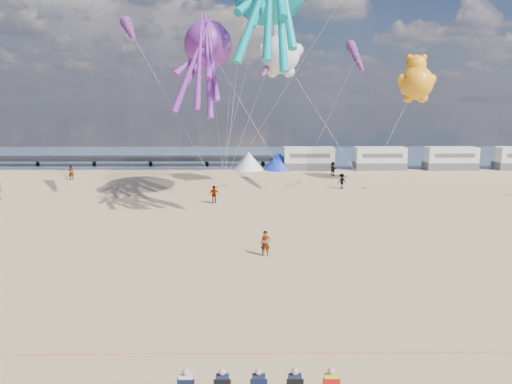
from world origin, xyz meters
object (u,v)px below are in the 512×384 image
at_px(beachgoer_1, 0,191).
at_px(sandbag_a, 217,187).
at_px(motorhome_0, 309,158).
at_px(sandbag_d, 298,184).
at_px(beachgoer_4, 333,169).
at_px(windsock_left, 129,30).
at_px(motorhome_2, 450,158).
at_px(beachgoer_5, 71,173).
at_px(standing_person, 265,244).
at_px(kite_octopus_purple, 208,45).
at_px(sandbag_b, 289,186).
at_px(beachgoer_2, 342,181).
at_px(windsock_right, 269,64).
at_px(motorhome_1, 380,158).
at_px(tent_white, 249,161).
at_px(tent_blue, 279,161).
at_px(kite_teddy_orange, 416,83).
at_px(sandbag_c, 365,188).
at_px(kite_panda, 281,54).
at_px(sandbag_e, 224,185).
at_px(beachgoer_3, 214,195).
at_px(windsock_mid, 356,57).

relative_size(beachgoer_1, sandbag_a, 3.12).
distance_m(motorhome_0, sandbag_d, 11.20).
height_order(beachgoer_4, windsock_left, windsock_left).
distance_m(motorhome_2, beachgoer_5, 48.28).
height_order(standing_person, kite_octopus_purple, kite_octopus_purple).
height_order(sandbag_b, windsock_left, windsock_left).
bearing_deg(beachgoer_2, standing_person, 46.01).
height_order(kite_octopus_purple, windsock_right, kite_octopus_purple).
relative_size(motorhome_1, tent_white, 1.65).
bearing_deg(kite_octopus_purple, tent_blue, 84.25).
relative_size(beachgoer_2, kite_teddy_orange, 0.27).
distance_m(motorhome_0, sandbag_c, 14.36).
relative_size(beachgoer_1, sandbag_d, 3.12).
bearing_deg(motorhome_2, kite_panda, -151.70).
xyz_separation_m(tent_white, sandbag_c, (12.33, -13.62, -1.09)).
relative_size(beachgoer_4, windsock_left, 0.27).
distance_m(sandbag_c, sandbag_e, 14.98).
distance_m(beachgoer_5, sandbag_d, 26.41).
distance_m(beachgoer_1, windsock_left, 19.54).
relative_size(beachgoer_3, sandbag_d, 3.27).
relative_size(beachgoer_2, sandbag_b, 3.21).
bearing_deg(sandbag_c, motorhome_2, 42.89).
relative_size(tent_blue, sandbag_b, 8.00).
xyz_separation_m(beachgoer_1, sandbag_a, (20.04, 5.08, -0.67)).
bearing_deg(sandbag_e, kite_teddy_orange, 3.14).
distance_m(tent_white, windsock_mid, 22.50).
xyz_separation_m(beachgoer_3, kite_teddy_orange, (20.91, 9.29, 10.12)).
relative_size(standing_person, sandbag_a, 3.12).
relative_size(tent_white, beachgoer_3, 2.45).
bearing_deg(tent_blue, beachgoer_4, -36.79).
bearing_deg(sandbag_b, kite_panda, -148.87).
distance_m(standing_person, sandbag_d, 23.81).
relative_size(beachgoer_2, sandbag_e, 3.21).
bearing_deg(tent_blue, sandbag_b, -87.88).
height_order(beachgoer_4, kite_teddy_orange, kite_teddy_orange).
distance_m(tent_blue, sandbag_d, 11.01).
height_order(beachgoer_1, sandbag_e, beachgoer_1).
bearing_deg(standing_person, tent_white, 94.53).
relative_size(beachgoer_3, sandbag_e, 3.27).
relative_size(tent_white, windsock_left, 0.64).
bearing_deg(kite_panda, windsock_right, 141.38).
xyz_separation_m(sandbag_b, sandbag_d, (1.12, 1.23, 0.00)).
height_order(sandbag_c, sandbag_d, same).
bearing_deg(sandbag_d, kite_octopus_purple, -133.97).
relative_size(sandbag_b, windsock_right, 0.09).
bearing_deg(sandbag_c, kite_panda, 174.32).
distance_m(beachgoer_4, windsock_right, 16.31).
height_order(sandbag_b, windsock_mid, windsock_mid).
relative_size(motorhome_2, tent_blue, 1.65).
relative_size(sandbag_b, sandbag_e, 1.00).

